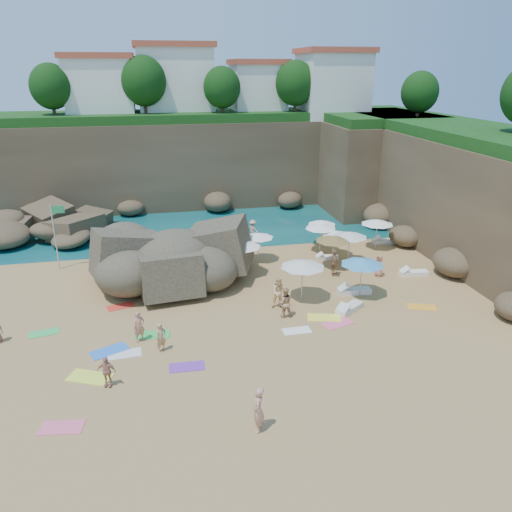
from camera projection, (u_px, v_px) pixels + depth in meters
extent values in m
plane|color=tan|center=(232.00, 310.00, 28.01)|extent=(120.00, 120.00, 0.00)
plane|color=#0C4751|center=(189.00, 190.00, 55.45)|extent=(120.00, 120.00, 0.00)
cube|color=brown|center=(211.00, 161.00, 49.84)|extent=(44.00, 8.00, 8.00)
cube|color=brown|center=(463.00, 192.00, 37.55)|extent=(8.00, 30.00, 8.00)
cube|color=brown|center=(372.00, 164.00, 48.14)|extent=(10.00, 12.00, 8.00)
cube|color=white|center=(100.00, 90.00, 46.43)|extent=(6.00, 5.00, 5.50)
cube|color=#B2472D|center=(97.00, 56.00, 45.37)|extent=(6.48, 5.40, 0.50)
cube|color=white|center=(175.00, 84.00, 48.51)|extent=(7.00, 6.00, 6.50)
cube|color=#B2472D|center=(173.00, 45.00, 47.27)|extent=(7.56, 6.48, 0.50)
cube|color=white|center=(258.00, 92.00, 49.40)|extent=(5.00, 5.00, 5.00)
cube|color=#B2472D|center=(258.00, 62.00, 48.42)|extent=(5.40, 5.40, 0.50)
cube|color=white|center=(332.00, 86.00, 48.74)|extent=(6.00, 6.00, 6.00)
cube|color=#B2472D|center=(334.00, 51.00, 47.58)|extent=(6.48, 6.48, 0.50)
sphere|color=#11380F|center=(51.00, 86.00, 43.68)|extent=(3.60, 3.60, 3.60)
sphere|color=#11380F|center=(144.00, 81.00, 45.07)|extent=(4.05, 4.05, 4.05)
sphere|color=#11380F|center=(222.00, 87.00, 45.70)|extent=(3.42, 3.42, 3.42)
sphere|color=#11380F|center=(296.00, 83.00, 46.93)|extent=(3.78, 3.78, 3.78)
sphere|color=#11380F|center=(420.00, 92.00, 42.45)|extent=(3.15, 3.15, 3.15)
cylinder|color=white|center=(11.00, 169.00, 50.93)|extent=(0.10, 0.10, 6.00)
cylinder|color=white|center=(26.00, 169.00, 51.22)|extent=(0.10, 0.10, 6.00)
cylinder|color=white|center=(42.00, 168.00, 51.51)|extent=(0.10, 0.10, 6.00)
cylinder|color=silver|center=(55.00, 237.00, 33.00)|extent=(0.09, 0.09, 4.49)
cube|color=#238F50|center=(58.00, 209.00, 32.41)|extent=(0.79, 0.10, 0.50)
cylinder|color=silver|center=(242.00, 259.00, 32.41)|extent=(0.06, 0.06, 2.21)
cone|color=white|center=(242.00, 244.00, 32.03)|extent=(2.48, 2.48, 0.38)
cylinder|color=silver|center=(335.00, 244.00, 35.80)|extent=(0.05, 0.05, 1.79)
cone|color=white|center=(336.00, 233.00, 35.50)|extent=(2.01, 2.01, 0.31)
cylinder|color=silver|center=(258.00, 248.00, 34.85)|extent=(0.06, 0.06, 1.94)
cone|color=white|center=(258.00, 235.00, 34.52)|extent=(2.17, 2.17, 0.33)
cylinder|color=silver|center=(321.00, 234.00, 37.85)|extent=(0.06, 0.06, 1.90)
cone|color=white|center=(322.00, 222.00, 37.53)|extent=(2.13, 2.13, 0.32)
cylinder|color=silver|center=(376.00, 235.00, 37.21)|extent=(0.06, 0.06, 2.13)
cone|color=white|center=(377.00, 222.00, 36.85)|extent=(2.39, 2.39, 0.36)
cylinder|color=silver|center=(333.00, 253.00, 33.61)|extent=(0.06, 0.06, 2.15)
cone|color=red|center=(333.00, 238.00, 33.25)|extent=(2.42, 2.42, 0.37)
cylinder|color=silver|center=(320.00, 239.00, 36.53)|extent=(0.06, 0.06, 2.02)
cone|color=white|center=(321.00, 226.00, 36.19)|extent=(2.27, 2.27, 0.34)
cylinder|color=silver|center=(349.00, 249.00, 34.36)|extent=(0.06, 0.06, 2.16)
cone|color=silver|center=(350.00, 234.00, 34.00)|extent=(2.43, 2.43, 0.37)
cylinder|color=silver|center=(302.00, 281.00, 28.96)|extent=(0.07, 0.07, 2.30)
cone|color=silver|center=(303.00, 264.00, 28.57)|extent=(2.58, 2.58, 0.39)
cylinder|color=silver|center=(361.00, 278.00, 29.39)|extent=(0.07, 0.07, 2.26)
cone|color=#398FC3|center=(362.00, 261.00, 29.00)|extent=(2.54, 2.54, 0.39)
cube|color=silver|center=(220.00, 254.00, 36.13)|extent=(1.67, 0.85, 0.25)
cube|color=white|center=(327.00, 257.00, 35.48)|extent=(1.61, 0.60, 0.25)
cube|color=white|center=(385.00, 241.00, 38.65)|extent=(1.99, 0.93, 0.30)
cube|color=silver|center=(354.00, 291.00, 30.05)|extent=(2.05, 0.81, 0.31)
cube|color=white|center=(414.00, 273.00, 32.71)|extent=(1.90, 0.80, 0.29)
cube|color=silver|center=(350.00, 308.00, 27.92)|extent=(1.95, 1.64, 0.30)
cube|color=#F66086|center=(62.00, 427.00, 18.90)|extent=(1.71, 1.03, 0.03)
cube|color=#36BF5B|center=(44.00, 333.00, 25.62)|extent=(1.59, 1.01, 0.03)
cube|color=#EFFF43|center=(90.00, 377.00, 21.95)|extent=(2.12, 1.65, 0.03)
cube|color=silver|center=(124.00, 354.00, 23.74)|extent=(1.66, 0.92, 0.03)
cube|color=purple|center=(187.00, 367.00, 22.72)|extent=(1.62, 0.85, 0.03)
cube|color=red|center=(121.00, 306.00, 28.45)|extent=(1.65, 1.17, 0.03)
cube|color=blue|center=(109.00, 351.00, 23.99)|extent=(1.97, 1.52, 0.03)
cube|color=#FE6287|center=(338.00, 323.00, 26.56)|extent=(1.86, 1.30, 0.03)
cube|color=#FFA528|center=(422.00, 307.00, 28.36)|extent=(1.78, 1.29, 0.03)
cube|color=green|center=(153.00, 335.00, 25.44)|extent=(1.84, 1.08, 0.03)
cube|color=#FFF743|center=(324.00, 318.00, 27.16)|extent=(1.98, 1.38, 0.03)
cube|color=white|center=(297.00, 331.00, 25.83)|extent=(1.46, 0.74, 0.03)
imported|color=tan|center=(161.00, 337.00, 23.74)|extent=(0.65, 0.59, 1.49)
imported|color=tan|center=(285.00, 302.00, 27.02)|extent=(0.89, 0.73, 1.71)
imported|color=#E5A882|center=(253.00, 229.00, 39.51)|extent=(0.95, 1.00, 1.51)
imported|color=#966D4B|center=(334.00, 263.00, 32.36)|extent=(0.55, 1.08, 1.77)
imported|color=tan|center=(379.00, 266.00, 32.35)|extent=(0.69, 0.82, 1.47)
imported|color=tan|center=(123.00, 252.00, 34.73)|extent=(1.46, 0.68, 1.52)
imported|color=tan|center=(258.00, 410.00, 18.45)|extent=(0.62, 0.78, 1.86)
imported|color=tan|center=(108.00, 383.00, 21.31)|extent=(1.17, 1.57, 0.34)
imported|color=tan|center=(140.00, 338.00, 24.80)|extent=(1.16, 1.68, 0.38)
imported|color=#F7CB8C|center=(279.00, 302.00, 28.21)|extent=(1.09, 1.93, 0.70)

